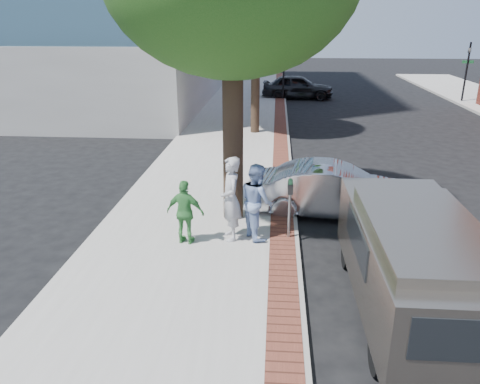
# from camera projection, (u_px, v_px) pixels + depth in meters

# --- Properties ---
(ground) EXTENTS (120.00, 120.00, 0.00)m
(ground) POSITION_uv_depth(u_px,v_px,m) (252.00, 255.00, 10.77)
(ground) COLOR black
(ground) RESTS_ON ground
(sidewalk) EXTENTS (5.00, 60.00, 0.15)m
(sidewalk) POSITION_uv_depth(u_px,v_px,m) (225.00, 156.00, 18.34)
(sidewalk) COLOR #9E9991
(sidewalk) RESTS_ON ground
(brick_strip) EXTENTS (0.60, 60.00, 0.01)m
(brick_strip) POSITION_uv_depth(u_px,v_px,m) (281.00, 155.00, 18.15)
(brick_strip) COLOR brown
(brick_strip) RESTS_ON sidewalk
(curb) EXTENTS (0.10, 60.00, 0.15)m
(curb) POSITION_uv_depth(u_px,v_px,m) (290.00, 157.00, 18.15)
(curb) COLOR gray
(curb) RESTS_ON ground
(office_base) EXTENTS (18.20, 22.20, 4.00)m
(office_base) POSITION_uv_depth(u_px,v_px,m) (78.00, 69.00, 31.59)
(office_base) COLOR gray
(office_base) RESTS_ON ground
(signal_near) EXTENTS (0.70, 0.15, 3.80)m
(signal_near) POSITION_uv_depth(u_px,v_px,m) (284.00, 66.00, 30.50)
(signal_near) COLOR black
(signal_near) RESTS_ON ground
(signal_far) EXTENTS (0.70, 0.15, 3.80)m
(signal_far) POSITION_uv_depth(u_px,v_px,m) (467.00, 68.00, 29.67)
(signal_far) COLOR black
(signal_far) RESTS_ON ground
(tree_far) EXTENTS (4.80, 4.80, 7.14)m
(tree_far) POSITION_uv_depth(u_px,v_px,m) (256.00, 15.00, 20.20)
(tree_far) COLOR black
(tree_far) RESTS_ON sidewalk
(parking_meter) EXTENTS (0.12, 0.32, 1.47)m
(parking_meter) POSITION_uv_depth(u_px,v_px,m) (290.00, 196.00, 10.96)
(parking_meter) COLOR gray
(parking_meter) RESTS_ON sidewalk
(person_gray) EXTENTS (0.67, 0.84, 2.02)m
(person_gray) POSITION_uv_depth(u_px,v_px,m) (231.00, 199.00, 10.93)
(person_gray) COLOR #A9A8AD
(person_gray) RESTS_ON sidewalk
(person_officer) EXTENTS (1.02, 1.11, 1.83)m
(person_officer) POSITION_uv_depth(u_px,v_px,m) (257.00, 201.00, 11.07)
(person_officer) COLOR #8AA5D5
(person_officer) RESTS_ON sidewalk
(person_green) EXTENTS (0.96, 0.53, 1.54)m
(person_green) POSITION_uv_depth(u_px,v_px,m) (185.00, 212.00, 10.80)
(person_green) COLOR #429246
(person_green) RESTS_ON sidewalk
(sedan_silver) EXTENTS (4.51, 2.02, 1.44)m
(sedan_silver) POSITION_uv_depth(u_px,v_px,m) (335.00, 191.00, 12.74)
(sedan_silver) COLOR #B6B8BE
(sedan_silver) RESTS_ON ground
(bg_car) EXTENTS (4.87, 2.11, 1.64)m
(bg_car) POSITION_uv_depth(u_px,v_px,m) (298.00, 87.00, 31.85)
(bg_car) COLOR black
(bg_car) RESTS_ON ground
(van) EXTENTS (2.06, 5.28, 1.94)m
(van) POSITION_uv_depth(u_px,v_px,m) (412.00, 257.00, 8.48)
(van) COLOR gray
(van) RESTS_ON ground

